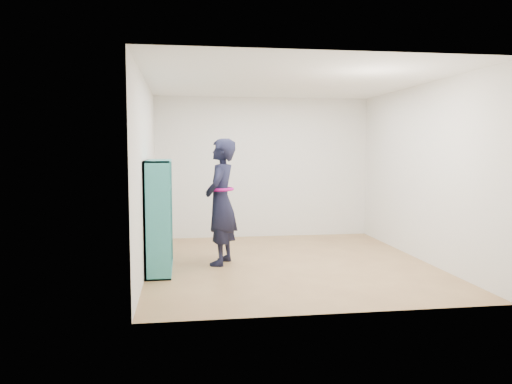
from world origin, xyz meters
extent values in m
plane|color=olive|center=(0.00, 0.00, 0.00)|extent=(4.50, 4.50, 0.00)
plane|color=white|center=(0.00, 0.00, 2.60)|extent=(4.50, 4.50, 0.00)
cube|color=white|center=(-2.00, 0.00, 1.30)|extent=(0.02, 4.50, 2.60)
cube|color=white|center=(2.00, 0.00, 1.30)|extent=(0.02, 4.50, 2.60)
cube|color=white|center=(0.00, 2.25, 1.30)|extent=(4.00, 0.02, 2.60)
cube|color=white|center=(0.00, -2.25, 1.30)|extent=(4.00, 0.02, 2.60)
cube|color=teal|center=(-1.83, -0.71, 0.75)|extent=(0.33, 0.02, 1.50)
cube|color=teal|center=(-1.83, 0.39, 0.75)|extent=(0.33, 0.02, 1.50)
cube|color=teal|center=(-1.83, -0.16, 0.01)|extent=(0.33, 1.13, 0.02)
cube|color=teal|center=(-1.83, -0.16, 1.49)|extent=(0.33, 1.13, 0.02)
cube|color=teal|center=(-1.98, -0.16, 0.75)|extent=(0.02, 1.13, 1.50)
cube|color=teal|center=(-1.83, -0.34, 0.75)|extent=(0.31, 0.02, 1.46)
cube|color=teal|center=(-1.83, 0.02, 0.75)|extent=(0.31, 0.02, 1.46)
cube|color=teal|center=(-1.83, -0.16, 0.39)|extent=(0.31, 1.08, 0.02)
cube|color=teal|center=(-1.83, -0.16, 0.75)|extent=(0.31, 1.08, 0.02)
cube|color=teal|center=(-1.83, -0.16, 1.12)|extent=(0.31, 1.08, 0.02)
cube|color=beige|center=(-1.81, -0.53, 0.07)|extent=(0.21, 0.13, 0.08)
cube|color=black|center=(-1.80, -0.58, 0.53)|extent=(0.17, 0.15, 0.26)
cube|color=maroon|center=(-1.80, -0.58, 0.88)|extent=(0.17, 0.15, 0.24)
cube|color=silver|center=(-1.81, -0.53, 1.15)|extent=(0.21, 0.13, 0.05)
cube|color=navy|center=(-1.80, -0.22, 0.17)|extent=(0.17, 0.15, 0.26)
cube|color=brown|center=(-1.80, -0.22, 0.54)|extent=(0.17, 0.15, 0.28)
cube|color=#BFB28C|center=(-1.81, -0.17, 0.80)|extent=(0.21, 0.13, 0.08)
cube|color=#26594C|center=(-1.80, -0.22, 1.23)|extent=(0.17, 0.15, 0.20)
cube|color=beige|center=(-1.80, 0.14, 0.17)|extent=(0.17, 0.15, 0.26)
cube|color=black|center=(-1.81, 0.19, 0.43)|extent=(0.21, 0.13, 0.05)
cube|color=maroon|center=(-1.80, 0.14, 0.87)|extent=(0.17, 0.15, 0.21)
cube|color=silver|center=(-1.80, 0.14, 1.27)|extent=(0.17, 0.15, 0.28)
imported|color=black|center=(-0.97, 0.09, 0.90)|extent=(0.63, 0.76, 1.80)
torus|color=#B50D81|center=(-0.97, 0.09, 1.08)|extent=(0.48, 0.48, 0.04)
cube|color=silver|center=(-1.07, 0.22, 1.02)|extent=(0.02, 0.11, 0.13)
cube|color=black|center=(-1.07, 0.22, 1.02)|extent=(0.02, 0.10, 0.13)
camera|label=1|loc=(-1.51, -6.97, 1.66)|focal=35.00mm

